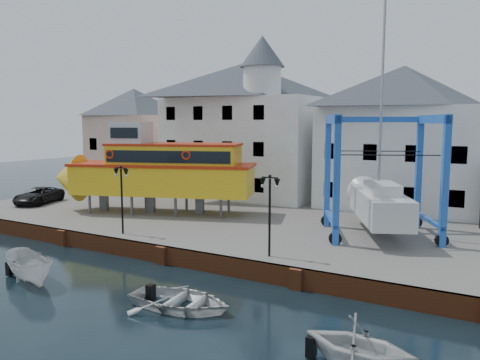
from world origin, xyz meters
The scene contains 13 objects.
ground centered at (0.00, 0.00, 0.00)m, with size 140.00×140.00×0.00m, color black.
hardstanding centered at (0.00, 11.00, 0.50)m, with size 44.00×22.00×1.00m, color #615E57.
quay_wall centered at (0.00, 0.10, 0.50)m, with size 44.00×0.47×1.00m.
building_pink centered at (-18.00, 18.00, 6.15)m, with size 8.00×7.00×10.30m.
building_white_main centered at (-4.87, 18.39, 7.34)m, with size 14.00×8.30×14.00m.
building_white_right centered at (9.00, 19.00, 6.60)m, with size 12.00×8.00×11.20m.
lamp_post_left centered at (-4.00, 1.20, 4.17)m, with size 1.12×0.32×4.20m.
lamp_post_right centered at (6.00, 1.20, 4.17)m, with size 1.12×0.32×4.20m.
tour_boat centered at (-6.97, 7.42, 4.22)m, with size 16.05×8.59×6.83m.
travel_lift centered at (9.47, 9.18, 3.32)m, with size 7.99×9.33×13.89m.
van centered at (-17.84, 5.79, 1.67)m, with size 2.23×4.84×1.35m, color black.
motorboat_a centered at (-3.82, -5.43, 0.00)m, with size 1.59×4.24×1.64m, color silver.
motorboat_b centered at (4.62, -4.52, 0.00)m, with size 3.25×4.56×0.94m, color silver.
Camera 1 is at (16.12, -19.73, 7.78)m, focal length 35.00 mm.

